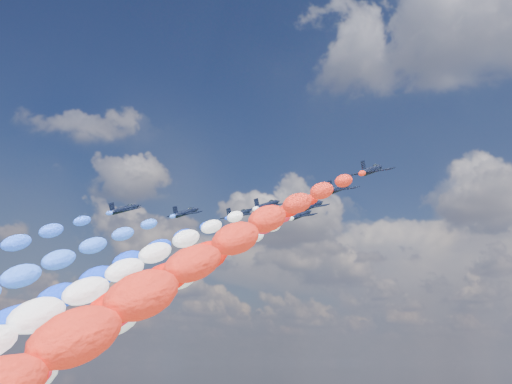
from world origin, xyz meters
The scene contains 14 objects.
jet_0 centered at (-30.96, -5.76, 101.82)m, with size 8.80×11.80×2.60m, color black, non-canonical shape.
jet_1 centered at (-20.88, 4.84, 101.82)m, with size 8.80×11.80×2.60m, color black, non-canonical shape.
jet_2 centered at (-11.03, 13.34, 101.82)m, with size 8.80×11.80×2.60m, color black, non-canonical shape.
trail_2 centered at (-11.03, -44.31, 72.86)m, with size 6.82×112.77×61.18m, color #0F38ED, non-canonical shape.
jet_3 centered at (-0.25, 9.02, 101.82)m, with size 8.80×11.80×2.60m, color black, non-canonical shape.
trail_3 centered at (-0.25, -48.62, 72.86)m, with size 6.82×112.77×61.18m, color white, non-canonical shape.
jet_4 centered at (1.32, 22.24, 101.82)m, with size 8.80×11.80×2.60m, color black, non-canonical shape.
trail_4 centered at (1.32, -35.41, 72.86)m, with size 6.82×112.77×61.18m, color white, non-canonical shape.
jet_5 centered at (8.15, 15.23, 101.82)m, with size 8.80×11.80×2.60m, color black, non-canonical shape.
trail_5 centered at (8.15, -42.41, 72.86)m, with size 6.82×112.77×61.18m, color red, non-canonical shape.
jet_6 centered at (20.27, 4.54, 101.82)m, with size 8.80×11.80×2.60m, color black, non-canonical shape.
trail_6 centered at (20.27, -53.10, 72.86)m, with size 6.82×112.77×61.18m, color red, non-canonical shape.
jet_7 centered at (31.38, -4.18, 101.82)m, with size 8.80×11.80×2.60m, color black, non-canonical shape.
trail_7 centered at (31.38, -61.83, 72.86)m, with size 6.82×112.77×61.18m, color red, non-canonical shape.
Camera 1 is at (76.81, -115.11, 66.44)m, focal length 45.64 mm.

